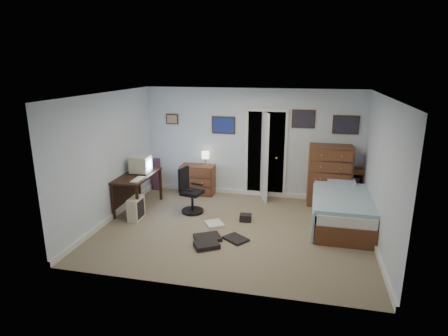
{
  "coord_description": "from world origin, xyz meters",
  "views": [
    {
      "loc": [
        1.26,
        -6.39,
        3.01
      ],
      "look_at": [
        -0.26,
        0.3,
        1.1
      ],
      "focal_mm": 30.0,
      "sensor_mm": 36.0,
      "label": 1
    }
  ],
  "objects_px": {
    "low_dresser": "(198,180)",
    "tall_dresser": "(329,175)",
    "computer_desk": "(134,182)",
    "office_chair": "(190,195)",
    "bed": "(342,209)"
  },
  "relations": [
    {
      "from": "computer_desk",
      "to": "office_chair",
      "type": "relative_size",
      "value": 1.39
    },
    {
      "from": "computer_desk",
      "to": "tall_dresser",
      "type": "bearing_deg",
      "value": 15.18
    },
    {
      "from": "low_dresser",
      "to": "tall_dresser",
      "type": "distance_m",
      "value": 3.03
    },
    {
      "from": "low_dresser",
      "to": "office_chair",
      "type": "bearing_deg",
      "value": -81.85
    },
    {
      "from": "office_chair",
      "to": "bed",
      "type": "height_order",
      "value": "office_chair"
    },
    {
      "from": "computer_desk",
      "to": "tall_dresser",
      "type": "distance_m",
      "value": 4.24
    },
    {
      "from": "low_dresser",
      "to": "tall_dresser",
      "type": "xyz_separation_m",
      "value": [
        3.01,
        -0.02,
        0.31
      ]
    },
    {
      "from": "bed",
      "to": "tall_dresser",
      "type": "bearing_deg",
      "value": 101.55
    },
    {
      "from": "computer_desk",
      "to": "office_chair",
      "type": "xyz_separation_m",
      "value": [
        1.23,
        0.06,
        -0.22
      ]
    },
    {
      "from": "computer_desk",
      "to": "bed",
      "type": "distance_m",
      "value": 4.28
    },
    {
      "from": "office_chair",
      "to": "low_dresser",
      "type": "xyz_separation_m",
      "value": [
        -0.17,
        1.15,
        -0.02
      ]
    },
    {
      "from": "low_dresser",
      "to": "tall_dresser",
      "type": "bearing_deg",
      "value": -1.0
    },
    {
      "from": "computer_desk",
      "to": "tall_dresser",
      "type": "height_order",
      "value": "tall_dresser"
    },
    {
      "from": "tall_dresser",
      "to": "bed",
      "type": "height_order",
      "value": "tall_dresser"
    },
    {
      "from": "tall_dresser",
      "to": "bed",
      "type": "xyz_separation_m",
      "value": [
        0.21,
        -1.07,
        -0.35
      ]
    }
  ]
}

